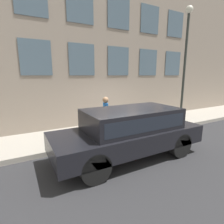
# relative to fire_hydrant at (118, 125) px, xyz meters

# --- Properties ---
(ground_plane) EXTENTS (80.00, 80.00, 0.00)m
(ground_plane) POSITION_rel_fire_hydrant_xyz_m (-0.45, -0.15, -0.55)
(ground_plane) COLOR #2D2D30
(sidewalk) EXTENTS (2.37, 60.00, 0.17)m
(sidewalk) POSITION_rel_fire_hydrant_xyz_m (0.74, -0.15, -0.46)
(sidewalk) COLOR #A8A093
(sidewalk) RESTS_ON ground_plane
(building_facade) EXTENTS (0.33, 40.00, 11.30)m
(building_facade) POSITION_rel_fire_hydrant_xyz_m (2.07, -0.15, 5.11)
(building_facade) COLOR gray
(building_facade) RESTS_ON ground_plane
(fire_hydrant) EXTENTS (0.37, 0.48, 0.74)m
(fire_hydrant) POSITION_rel_fire_hydrant_xyz_m (0.00, 0.00, 0.00)
(fire_hydrant) COLOR red
(fire_hydrant) RESTS_ON sidewalk
(person) EXTENTS (0.38, 0.25, 1.57)m
(person) POSITION_rel_fire_hydrant_xyz_m (0.24, 0.47, 0.57)
(person) COLOR #726651
(person) RESTS_ON sidewalk
(parked_truck_charcoal_near) EXTENTS (1.83, 4.78, 1.58)m
(parked_truck_charcoal_near) POSITION_rel_fire_hydrant_xyz_m (-1.71, 0.60, 0.38)
(parked_truck_charcoal_near) COLOR black
(parked_truck_charcoal_near) RESTS_ON ground_plane
(street_lamp) EXTENTS (0.36, 0.36, 5.68)m
(street_lamp) POSITION_rel_fire_hydrant_xyz_m (0.17, -4.00, 3.14)
(street_lamp) COLOR #2D332D
(street_lamp) RESTS_ON sidewalk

